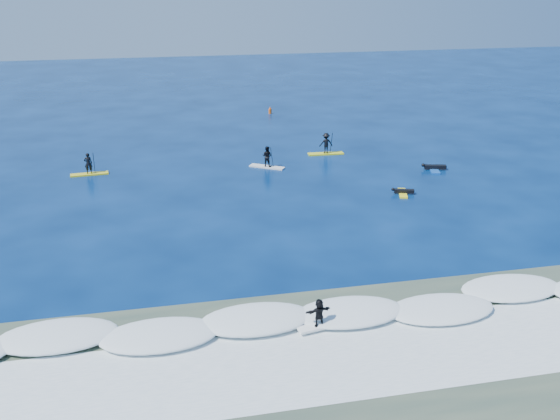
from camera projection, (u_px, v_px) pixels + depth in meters
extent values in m
plane|color=#03183F|center=(278.00, 230.00, 35.71)|extent=(160.00, 160.00, 0.00)
cube|color=#33463A|center=(356.00, 374.00, 22.93)|extent=(90.00, 13.00, 0.01)
cube|color=white|center=(326.00, 319.00, 26.58)|extent=(40.00, 6.00, 0.30)
cube|color=silver|center=(348.00, 358.00, 23.84)|extent=(34.00, 5.00, 0.02)
cube|color=yellow|center=(89.00, 174.00, 45.39)|extent=(2.72, 0.87, 0.09)
imported|color=black|center=(88.00, 163.00, 45.10)|extent=(0.59, 0.41, 1.54)
cylinder|color=black|center=(94.00, 164.00, 45.22)|extent=(0.08, 0.62, 1.80)
cube|color=black|center=(95.00, 175.00, 45.53)|extent=(0.11, 0.03, 0.27)
cube|color=silver|center=(267.00, 167.00, 47.07)|extent=(2.62, 2.06, 0.09)
imported|color=black|center=(267.00, 156.00, 46.77)|extent=(0.95, 0.91, 1.55)
cylinder|color=black|center=(272.00, 158.00, 46.65)|extent=(0.38, 0.54, 1.81)
cube|color=black|center=(272.00, 169.00, 46.96)|extent=(0.11, 0.03, 0.27)
cube|color=yellow|center=(326.00, 154.00, 50.50)|extent=(2.91, 0.83, 0.10)
imported|color=black|center=(326.00, 143.00, 50.19)|extent=(1.09, 0.66, 1.66)
cylinder|color=black|center=(331.00, 144.00, 50.28)|extent=(0.07, 0.66, 1.93)
cube|color=black|center=(331.00, 154.00, 50.60)|extent=(0.12, 0.03, 0.29)
cube|color=#FFF21B|center=(403.00, 193.00, 41.48)|extent=(1.06, 1.97, 0.09)
cube|color=black|center=(404.00, 191.00, 41.42)|extent=(1.36, 0.72, 0.22)
sphere|color=black|center=(393.00, 189.00, 41.45)|extent=(0.22, 0.22, 0.22)
cube|color=#1650AA|center=(434.00, 169.00, 46.55)|extent=(1.21, 2.39, 0.11)
cube|color=black|center=(435.00, 167.00, 46.47)|extent=(1.65, 0.83, 0.26)
sphere|color=black|center=(423.00, 165.00, 46.48)|extent=(0.26, 0.26, 0.26)
cube|color=white|center=(319.00, 326.00, 25.62)|extent=(1.85, 0.81, 0.09)
imported|color=black|center=(319.00, 313.00, 25.39)|extent=(1.16, 0.55, 1.20)
cylinder|color=#D75113|center=(270.00, 111.00, 64.84)|extent=(0.32, 0.32, 0.51)
cone|color=#D75113|center=(270.00, 108.00, 64.70)|extent=(0.23, 0.23, 0.25)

